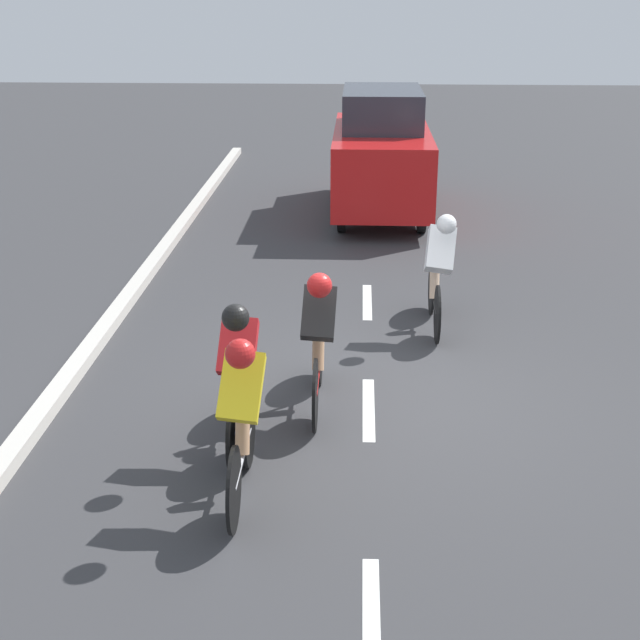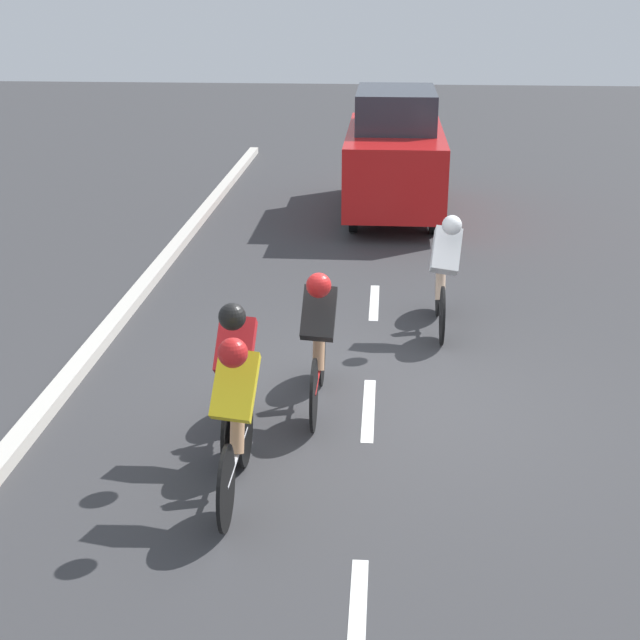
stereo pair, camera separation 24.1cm
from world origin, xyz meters
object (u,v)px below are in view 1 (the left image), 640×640
at_px(cyclist_red, 238,368).
at_px(support_car, 381,153).
at_px(cyclist_yellow, 242,412).
at_px(cyclist_black, 319,335).
at_px(cyclist_white, 438,268).

height_order(cyclist_red, support_car, support_car).
bearing_deg(cyclist_yellow, cyclist_black, -107.46).
bearing_deg(support_car, cyclist_black, 84.67).
bearing_deg(cyclist_black, cyclist_red, 50.21).
relative_size(cyclist_yellow, support_car, 0.40).
distance_m(cyclist_white, cyclist_black, 2.61).
bearing_deg(cyclist_red, cyclist_yellow, 99.13).
relative_size(cyclist_yellow, cyclist_red, 1.05).
height_order(cyclist_white, cyclist_black, cyclist_white).
bearing_deg(cyclist_red, support_car, -99.13).
bearing_deg(support_car, cyclist_red, 80.87).
xyz_separation_m(cyclist_yellow, cyclist_black, (-0.54, -1.71, -0.01)).
relative_size(cyclist_yellow, cyclist_black, 0.97).
relative_size(cyclist_white, support_car, 0.40).
distance_m(cyclist_red, cyclist_black, 1.06).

